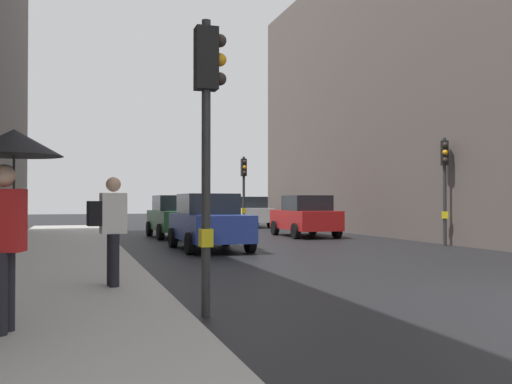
% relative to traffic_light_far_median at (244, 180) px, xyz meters
% --- Properties ---
extents(sidewalk_kerb, '(3.43, 40.00, 0.16)m').
position_rel_traffic_light_far_median_xyz_m(sidewalk_kerb, '(-8.17, -12.84, -2.45)').
color(sidewalk_kerb, '#A8A5A0').
rests_on(sidewalk_kerb, ground).
extents(traffic_light_far_median, '(0.25, 0.44, 3.67)m').
position_rel_traffic_light_far_median_xyz_m(traffic_light_far_median, '(0.00, 0.00, 0.00)').
color(traffic_light_far_median, '#2D2D2D').
rests_on(traffic_light_far_median, ground).
extents(traffic_light_near_left, '(0.43, 0.24, 3.97)m').
position_rel_traffic_light_far_median_xyz_m(traffic_light_near_left, '(-6.13, -18.83, 0.21)').
color(traffic_light_near_left, '#2D2D2D').
rests_on(traffic_light_near_left, ground).
extents(traffic_light_mid_street, '(0.36, 0.44, 3.71)m').
position_rel_traffic_light_far_median_xyz_m(traffic_light_mid_street, '(4.31, -9.70, 0.03)').
color(traffic_light_mid_street, '#2D2D2D').
rests_on(traffic_light_mid_street, ground).
extents(car_yellow_taxi, '(2.19, 4.29, 1.76)m').
position_rel_traffic_light_far_median_xyz_m(car_yellow_taxi, '(1.44, 10.68, -1.65)').
color(car_yellow_taxi, yellow).
rests_on(car_yellow_taxi, ground).
extents(car_blue_van, '(2.07, 4.23, 1.76)m').
position_rel_traffic_light_far_median_xyz_m(car_blue_van, '(-3.78, -8.84, -1.65)').
color(car_blue_van, navy).
rests_on(car_blue_van, ground).
extents(car_green_estate, '(2.12, 4.25, 1.76)m').
position_rel_traffic_light_far_median_xyz_m(car_green_estate, '(-3.75, -2.61, -1.65)').
color(car_green_estate, '#2D6038').
rests_on(car_green_estate, ground).
extents(car_red_sedan, '(2.12, 4.25, 1.76)m').
position_rel_traffic_light_far_median_xyz_m(car_red_sedan, '(1.61, -3.77, -1.65)').
color(car_red_sedan, red).
rests_on(car_red_sedan, ground).
extents(car_white_compact, '(2.05, 4.21, 1.76)m').
position_rel_traffic_light_far_median_xyz_m(car_white_compact, '(1.88, 5.35, -1.65)').
color(car_white_compact, silver).
rests_on(car_white_compact, ground).
extents(pedestrian_with_umbrella, '(1.00, 1.00, 2.14)m').
position_rel_traffic_light_far_median_xyz_m(pedestrian_with_umbrella, '(-8.47, -19.81, -0.69)').
color(pedestrian_with_umbrella, black).
rests_on(pedestrian_with_umbrella, sidewalk_kerb).
extents(pedestrian_with_black_backpack, '(0.63, 0.37, 1.77)m').
position_rel_traffic_light_far_median_xyz_m(pedestrian_with_black_backpack, '(-7.27, -16.78, -1.37)').
color(pedestrian_with_black_backpack, black).
rests_on(pedestrian_with_black_backpack, sidewalk_kerb).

